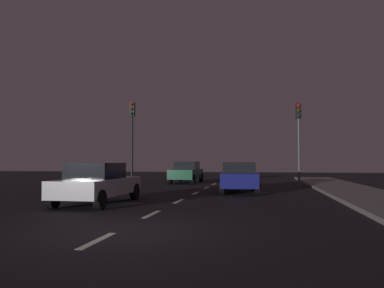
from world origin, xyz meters
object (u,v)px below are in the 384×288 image
object	(u,v)px
car_stopped_ahead	(239,177)
car_adjacent_lane	(98,183)
car_oncoming_far	(186,172)
traffic_signal_left	(132,127)
traffic_signal_right	(299,128)

from	to	relation	value
car_stopped_ahead	car_adjacent_lane	xyz separation A→B (m)	(-4.74, -5.95, -0.01)
car_stopped_ahead	car_oncoming_far	world-z (taller)	car_oncoming_far
car_adjacent_lane	car_stopped_ahead	bearing A→B (deg)	51.47
car_oncoming_far	traffic_signal_left	bearing A→B (deg)	-128.40
traffic_signal_right	car_oncoming_far	bearing A→B (deg)	154.28
traffic_signal_left	car_adjacent_lane	distance (m)	10.91
traffic_signal_left	car_stopped_ahead	world-z (taller)	traffic_signal_left
traffic_signal_left	car_adjacent_lane	world-z (taller)	traffic_signal_left
traffic_signal_left	car_stopped_ahead	bearing A→B (deg)	-31.79
traffic_signal_left	traffic_signal_right	xyz separation A→B (m)	(10.23, -0.00, -0.21)
traffic_signal_left	car_oncoming_far	bearing A→B (deg)	51.60
traffic_signal_left	car_stopped_ahead	size ratio (longest dim) A/B	1.22
traffic_signal_right	car_oncoming_far	world-z (taller)	traffic_signal_right
car_stopped_ahead	car_oncoming_far	size ratio (longest dim) A/B	1.05
traffic_signal_right	car_stopped_ahead	bearing A→B (deg)	-127.13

